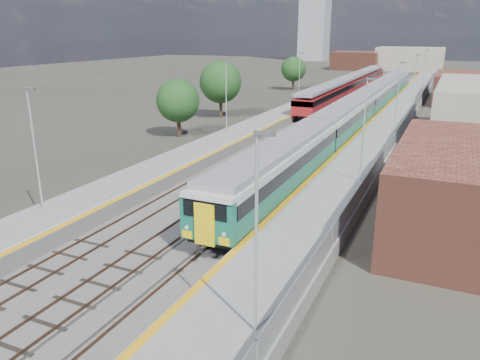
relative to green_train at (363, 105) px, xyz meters
The scene contains 11 objects.
ground 2.88m from the green_train, 159.70° to the right, with size 320.00×320.00×0.00m, color #47443A.
ballast_bed 4.84m from the green_train, 152.58° to the left, with size 10.50×155.00×0.06m, color #565451.
tracks 5.32m from the green_train, 131.03° to the left, with size 8.96×160.00×0.17m.
platform_right 4.64m from the green_train, 27.12° to the left, with size 4.70×155.00×8.52m.
platform_left 10.89m from the green_train, 169.61° to the left, with size 4.30×155.00×8.52m.
buildings 90.58m from the green_train, 102.56° to the left, with size 72.00×185.50×40.00m.
green_train is the anchor object (origin of this frame).
red_train 27.19m from the green_train, 104.92° to the left, with size 2.99×60.64×3.78m.
tree_a 24.49m from the green_train, 135.97° to the right, with size 4.86×4.86×6.58m.
tree_b 19.45m from the green_train, 169.39° to the right, with size 5.79×5.79×7.85m.
tree_c 37.74m from the green_train, 122.10° to the left, with size 5.02×5.02×6.81m.
Camera 1 is at (12.19, -11.64, 11.49)m, focal length 35.00 mm.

